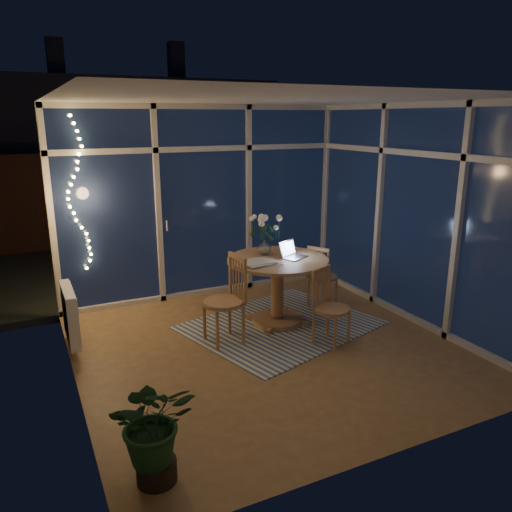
% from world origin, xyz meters
% --- Properties ---
extents(floor, '(4.00, 4.00, 0.00)m').
position_xyz_m(floor, '(0.00, 0.00, 0.00)').
color(floor, olive).
rests_on(floor, ground).
extents(ceiling, '(4.00, 4.00, 0.00)m').
position_xyz_m(ceiling, '(0.00, 0.00, 2.60)').
color(ceiling, silver).
rests_on(ceiling, wall_back).
extents(wall_back, '(4.00, 0.04, 2.60)m').
position_xyz_m(wall_back, '(0.00, 2.00, 1.30)').
color(wall_back, beige).
rests_on(wall_back, floor).
extents(wall_front, '(4.00, 0.04, 2.60)m').
position_xyz_m(wall_front, '(0.00, -2.00, 1.30)').
color(wall_front, beige).
rests_on(wall_front, floor).
extents(wall_left, '(0.04, 4.00, 2.60)m').
position_xyz_m(wall_left, '(-2.00, 0.00, 1.30)').
color(wall_left, beige).
rests_on(wall_left, floor).
extents(wall_right, '(0.04, 4.00, 2.60)m').
position_xyz_m(wall_right, '(2.00, 0.00, 1.30)').
color(wall_right, beige).
rests_on(wall_right, floor).
extents(window_wall_back, '(4.00, 0.10, 2.60)m').
position_xyz_m(window_wall_back, '(0.00, 1.96, 1.30)').
color(window_wall_back, silver).
rests_on(window_wall_back, floor).
extents(window_wall_right, '(0.10, 4.00, 2.60)m').
position_xyz_m(window_wall_right, '(1.96, 0.00, 1.30)').
color(window_wall_right, silver).
rests_on(window_wall_right, floor).
extents(radiator, '(0.10, 0.70, 0.58)m').
position_xyz_m(radiator, '(-1.94, 0.90, 0.40)').
color(radiator, white).
rests_on(radiator, wall_left).
extents(fairy_lights, '(0.24, 0.10, 1.85)m').
position_xyz_m(fairy_lights, '(-1.65, 1.88, 1.52)').
color(fairy_lights, '#FFCD66').
rests_on(fairy_lights, window_wall_back).
extents(garden_patio, '(12.00, 6.00, 0.10)m').
position_xyz_m(garden_patio, '(0.50, 5.00, -0.06)').
color(garden_patio, black).
rests_on(garden_patio, ground).
extents(garden_fence, '(11.00, 0.08, 1.80)m').
position_xyz_m(garden_fence, '(0.00, 5.50, 0.90)').
color(garden_fence, '#382114').
rests_on(garden_fence, ground).
extents(neighbour_roof, '(7.00, 3.00, 2.20)m').
position_xyz_m(neighbour_roof, '(0.30, 8.50, 2.20)').
color(neighbour_roof, '#2E3037').
rests_on(neighbour_roof, ground).
extents(garden_shrubs, '(0.90, 0.90, 0.90)m').
position_xyz_m(garden_shrubs, '(-0.80, 3.40, 0.45)').
color(garden_shrubs, black).
rests_on(garden_shrubs, ground).
extents(rug, '(2.48, 2.20, 0.01)m').
position_xyz_m(rug, '(0.39, 0.46, 0.01)').
color(rug, beige).
rests_on(rug, floor).
extents(dining_table, '(1.49, 1.49, 0.82)m').
position_xyz_m(dining_table, '(0.39, 0.56, 0.41)').
color(dining_table, '#AD7C4E').
rests_on(dining_table, floor).
extents(chair_left, '(0.51, 0.51, 1.01)m').
position_xyz_m(chair_left, '(-0.40, 0.33, 0.50)').
color(chair_left, '#AD7C4E').
rests_on(chair_left, floor).
extents(chair_right, '(0.54, 0.54, 0.86)m').
position_xyz_m(chair_right, '(1.19, 0.79, 0.43)').
color(chair_right, '#AD7C4E').
rests_on(chair_right, floor).
extents(chair_front, '(0.53, 0.53, 0.87)m').
position_xyz_m(chair_front, '(0.65, -0.23, 0.44)').
color(chair_front, '#AD7C4E').
rests_on(chair_front, floor).
extents(laptop, '(0.38, 0.36, 0.21)m').
position_xyz_m(laptop, '(0.59, 0.51, 0.93)').
color(laptop, '#B5B5BA').
rests_on(laptop, dining_table).
extents(flower_vase, '(0.25, 0.25, 0.21)m').
position_xyz_m(flower_vase, '(0.33, 0.79, 0.92)').
color(flower_vase, white).
rests_on(flower_vase, dining_table).
extents(bowl, '(0.19, 0.19, 0.04)m').
position_xyz_m(bowl, '(0.70, 0.84, 0.84)').
color(bowl, white).
rests_on(bowl, dining_table).
extents(newspapers, '(0.37, 0.29, 0.02)m').
position_xyz_m(newspapers, '(0.12, 0.47, 0.83)').
color(newspapers, beige).
rests_on(newspapers, dining_table).
extents(phone, '(0.11, 0.10, 0.01)m').
position_xyz_m(phone, '(0.54, 0.47, 0.82)').
color(phone, black).
rests_on(phone, dining_table).
extents(potted_plant, '(0.61, 0.55, 0.76)m').
position_xyz_m(potted_plant, '(-1.65, -1.51, 0.38)').
color(potted_plant, '#17411F').
rests_on(potted_plant, floor).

